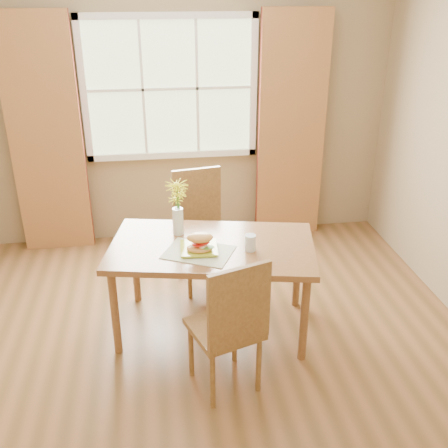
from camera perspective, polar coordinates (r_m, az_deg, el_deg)
name	(u,v)px	position (r m, az deg, el deg)	size (l,w,h in m)	color
room	(186,171)	(3.24, -4.19, 5.82)	(4.24, 3.84, 2.74)	brown
window	(170,89)	(5.01, -5.89, 14.45)	(1.62, 0.06, 1.32)	beige
curtain_left	(46,138)	(5.10, -18.80, 8.82)	(0.65, 0.08, 2.20)	maroon
curtain_right	(291,129)	(5.19, 7.35, 10.20)	(0.65, 0.08, 2.20)	maroon
dining_table	(212,254)	(3.76, -1.30, -3.25)	(1.58, 1.08, 0.70)	brown
chair_near	(231,323)	(3.23, 0.72, -10.68)	(0.51, 0.51, 0.97)	brown
chair_far	(200,223)	(4.42, -2.58, 0.08)	(0.48, 0.48, 1.00)	brown
placemat	(199,252)	(3.62, -2.78, -3.09)	(0.45, 0.33, 0.01)	beige
plate	(199,249)	(3.64, -2.76, -2.76)	(0.25, 0.25, 0.01)	#A7B72D
croissant_sandwich	(200,243)	(3.57, -2.65, -2.05)	(0.20, 0.15, 0.14)	gold
water_glass	(250,243)	(3.63, 2.88, -2.10)	(0.08, 0.08, 0.12)	silver
flower_vase	(177,201)	(3.79, -5.09, 2.49)	(0.17, 0.17, 0.42)	silver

